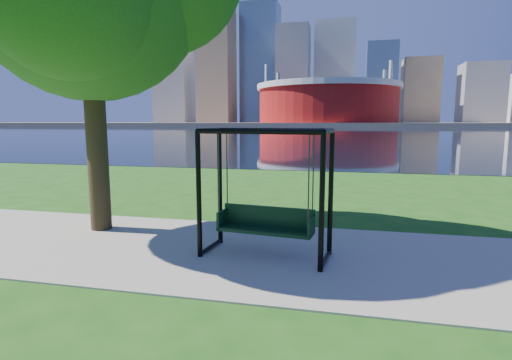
% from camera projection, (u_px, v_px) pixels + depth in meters
% --- Properties ---
extents(ground, '(900.00, 900.00, 0.00)m').
position_uv_depth(ground, '(241.00, 244.00, 7.74)').
color(ground, '#1E5114').
rests_on(ground, ground).
extents(path, '(120.00, 4.00, 0.03)m').
position_uv_depth(path, '(234.00, 252.00, 7.26)').
color(path, '#9E937F').
rests_on(path, ground).
extents(river, '(900.00, 180.00, 0.02)m').
position_uv_depth(river, '(340.00, 131.00, 106.15)').
color(river, black).
rests_on(river, ground).
extents(far_bank, '(900.00, 228.00, 2.00)m').
position_uv_depth(far_bank, '(345.00, 124.00, 302.82)').
color(far_bank, '#937F60').
rests_on(far_bank, ground).
extents(stadium, '(83.00, 83.00, 32.00)m').
position_uv_depth(stadium, '(328.00, 102.00, 234.62)').
color(stadium, maroon).
rests_on(stadium, far_bank).
extents(skyline, '(392.00, 66.00, 96.50)m').
position_uv_depth(skyline, '(341.00, 79.00, 311.66)').
color(skyline, gray).
rests_on(skyline, far_bank).
extents(swing, '(2.29, 1.19, 2.25)m').
position_uv_depth(swing, '(266.00, 196.00, 6.90)').
color(swing, black).
rests_on(swing, ground).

